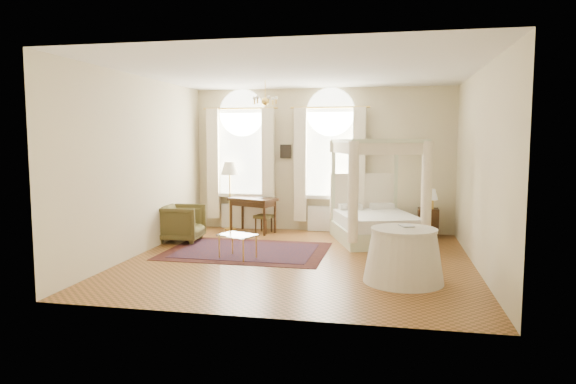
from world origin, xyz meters
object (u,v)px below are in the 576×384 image
(stool, at_px, (264,218))
(side_table, at_px, (404,256))
(writing_desk, at_px, (253,203))
(nightstand, at_px, (428,223))
(coffee_table, at_px, (238,237))
(armchair, at_px, (182,223))
(canopy_bed, at_px, (376,219))
(floor_lamp, at_px, (230,172))

(stool, distance_m, side_table, 4.66)
(side_table, bearing_deg, writing_desk, 133.10)
(nightstand, relative_size, coffee_table, 0.81)
(armchair, distance_m, coffee_table, 2.03)
(canopy_bed, relative_size, stool, 5.42)
(coffee_table, distance_m, floor_lamp, 3.14)
(nightstand, height_order, writing_desk, writing_desk)
(stool, height_order, floor_lamp, floor_lamp)
(nightstand, distance_m, writing_desk, 3.93)
(floor_lamp, bearing_deg, stool, -15.38)
(stool, distance_m, armchair, 1.94)
(nightstand, height_order, side_table, side_table)
(writing_desk, distance_m, armchair, 1.78)
(writing_desk, xyz_separation_m, side_table, (3.29, -3.52, -0.28))
(nightstand, height_order, floor_lamp, floor_lamp)
(coffee_table, bearing_deg, armchair, 141.78)
(armchair, xyz_separation_m, side_table, (4.49, -2.23, 0.02))
(stool, bearing_deg, canopy_bed, -11.75)
(writing_desk, relative_size, coffee_table, 1.55)
(coffee_table, height_order, floor_lamp, floor_lamp)
(armchair, height_order, coffee_table, armchair)
(writing_desk, relative_size, floor_lamp, 0.74)
(writing_desk, height_order, stool, writing_desk)
(armchair, height_order, floor_lamp, floor_lamp)
(writing_desk, bearing_deg, armchair, -132.63)
(stool, relative_size, side_table, 0.36)
(nightstand, bearing_deg, canopy_bed, -145.19)
(stool, xyz_separation_m, floor_lamp, (-0.88, 0.24, 1.03))
(armchair, distance_m, floor_lamp, 1.92)
(armchair, bearing_deg, side_table, -120.24)
(floor_lamp, relative_size, side_table, 1.34)
(stool, xyz_separation_m, coffee_table, (0.16, -2.56, 0.06))
(stool, bearing_deg, coffee_table, -86.44)
(armchair, bearing_deg, canopy_bed, -82.88)
(canopy_bed, distance_m, writing_desk, 2.85)
(coffee_table, bearing_deg, canopy_bed, 40.36)
(side_table, bearing_deg, floor_lamp, 136.14)
(canopy_bed, relative_size, floor_lamp, 1.47)
(writing_desk, bearing_deg, floor_lamp, 158.31)
(stool, height_order, coffee_table, coffee_table)
(writing_desk, xyz_separation_m, coffee_table, (0.41, -2.55, -0.29))
(stool, bearing_deg, side_table, -49.20)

